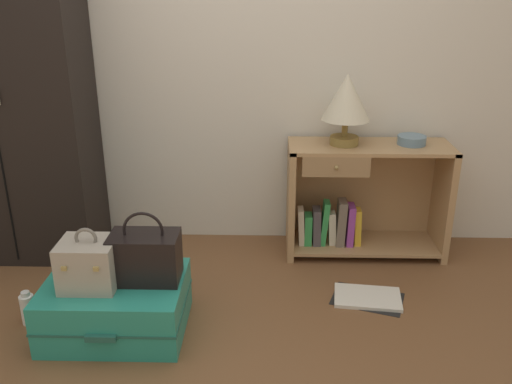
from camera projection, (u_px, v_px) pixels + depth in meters
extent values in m
plane|color=brown|center=(213.00, 380.00, 2.39)|extent=(9.00, 9.00, 0.00)
cube|color=silver|center=(231.00, 37.00, 3.32)|extent=(6.40, 0.10, 2.60)
cube|color=black|center=(9.00, 89.00, 3.17)|extent=(0.88, 0.45, 2.08)
cube|color=tan|center=(291.00, 199.00, 3.41)|extent=(0.04, 0.36, 0.71)
cube|color=tan|center=(442.00, 201.00, 3.39)|extent=(0.04, 0.36, 0.71)
cube|color=tan|center=(371.00, 147.00, 3.28)|extent=(0.98, 0.36, 0.02)
cube|color=tan|center=(363.00, 243.00, 3.51)|extent=(0.90, 0.36, 0.02)
cube|color=tan|center=(362.00, 190.00, 3.56)|extent=(0.90, 0.01, 0.69)
cube|color=#9D7950|center=(336.00, 167.00, 3.15)|extent=(0.39, 0.02, 0.12)
sphere|color=#9E844C|center=(336.00, 168.00, 3.14)|extent=(0.02, 0.02, 0.02)
cube|color=beige|center=(301.00, 226.00, 3.45)|extent=(0.05, 0.10, 0.24)
cube|color=green|center=(308.00, 229.00, 3.45)|extent=(0.05, 0.10, 0.20)
cube|color=#4C474C|center=(317.00, 226.00, 3.44)|extent=(0.05, 0.11, 0.24)
cube|color=green|center=(324.00, 223.00, 3.43)|extent=(0.06, 0.10, 0.29)
cube|color=beige|center=(332.00, 228.00, 3.45)|extent=(0.06, 0.08, 0.22)
cube|color=#726659|center=(341.00, 222.00, 3.43)|extent=(0.06, 0.12, 0.29)
cube|color=purple|center=(350.00, 225.00, 3.44)|extent=(0.05, 0.12, 0.26)
cube|color=gold|center=(357.00, 227.00, 3.44)|extent=(0.05, 0.09, 0.24)
cylinder|color=olive|center=(344.00, 140.00, 3.27)|extent=(0.17, 0.17, 0.05)
cylinder|color=olive|center=(345.00, 128.00, 3.25)|extent=(0.04, 0.04, 0.10)
cone|color=beige|center=(347.00, 97.00, 3.18)|extent=(0.28, 0.28, 0.27)
cylinder|color=slate|center=(412.00, 140.00, 3.28)|extent=(0.17, 0.17, 0.05)
cube|color=teal|center=(116.00, 306.00, 2.69)|extent=(0.67, 0.51, 0.27)
cube|color=#235E52|center=(116.00, 306.00, 2.69)|extent=(0.68, 0.51, 0.01)
cube|color=#235E52|center=(101.00, 339.00, 2.45)|extent=(0.14, 0.02, 0.03)
cube|color=#A89E8E|center=(89.00, 264.00, 2.57)|extent=(0.26, 0.22, 0.23)
torus|color=slate|center=(86.00, 238.00, 2.52)|extent=(0.11, 0.02, 0.11)
cube|color=tan|center=(64.00, 269.00, 2.45)|extent=(0.02, 0.01, 0.02)
cube|color=tan|center=(96.00, 269.00, 2.45)|extent=(0.02, 0.01, 0.02)
cube|color=black|center=(145.00, 257.00, 2.63)|extent=(0.33, 0.20, 0.24)
torus|color=black|center=(143.00, 231.00, 2.58)|extent=(0.19, 0.01, 0.19)
cylinder|color=white|center=(28.00, 309.00, 2.76)|extent=(0.07, 0.07, 0.16)
cylinder|color=silver|center=(25.00, 294.00, 2.73)|extent=(0.04, 0.04, 0.02)
cube|color=white|center=(368.00, 297.00, 2.99)|extent=(0.38, 0.27, 0.02)
cube|color=black|center=(367.00, 299.00, 3.00)|extent=(0.43, 0.35, 0.01)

